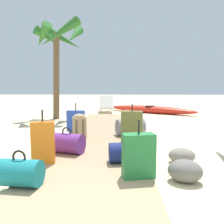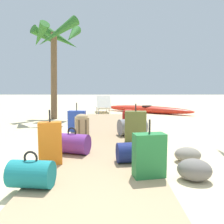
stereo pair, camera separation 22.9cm
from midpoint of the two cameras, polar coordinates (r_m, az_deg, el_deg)
name	(u,v)px [view 1 (the left image)]	position (r m, az deg, el deg)	size (l,w,h in m)	color
ground_plane	(101,143)	(4.94, -1.51, -7.82)	(60.00, 60.00, 0.00)	beige
boardwalk	(103,134)	(5.68, -1.04, -5.54)	(1.68, 7.65, 0.08)	tan
suitcase_orange	(43,142)	(3.51, -15.03, -7.35)	(0.36, 0.24, 0.80)	orange
suitcase_green	(138,156)	(2.92, 8.93, -10.72)	(0.42, 0.27, 0.73)	#237538
duffel_bag_navy	(131,152)	(3.49, 6.59, -9.96)	(0.68, 0.39, 0.41)	navy
suitcase_blue	(76,121)	(5.85, -7.92, -2.22)	(0.45, 0.22, 0.73)	#2847B7
backpack_tan	(79,125)	(5.08, -6.88, -3.31)	(0.34, 0.31, 0.54)	tan
suitcase_olive	(132,127)	(4.61, 6.44, -3.77)	(0.44, 0.27, 0.79)	olive
duffel_bag_grey	(130,127)	(5.37, 5.81, -3.75)	(0.72, 0.56, 0.49)	slate
duffel_bag_purple	(67,143)	(3.98, -9.64, -7.68)	(0.64, 0.48, 0.45)	#6B2D84
duffel_bag_teal	(20,173)	(2.84, -19.87, -14.08)	(0.51, 0.36, 0.42)	#197A7F
backpack_red	(127,119)	(5.92, 4.92, -1.83)	(0.31, 0.24, 0.55)	red
palm_tree_far_left	(59,43)	(9.06, -12.34, 16.53)	(2.01, 2.28, 3.67)	brown
lounge_chair	(106,106)	(10.54, -0.94, 1.54)	(0.79, 1.58, 0.81)	white
kayak	(150,109)	(10.71, 10.09, 0.65)	(3.94, 2.89, 0.33)	red
rock_right_mid	(182,155)	(3.89, 18.70, -10.26)	(0.42, 0.34, 0.24)	gray
rock_right_far	(185,171)	(3.17, 19.83, -13.68)	(0.43, 0.35, 0.28)	slate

